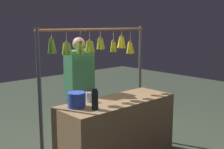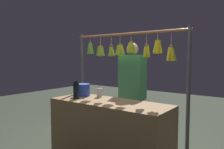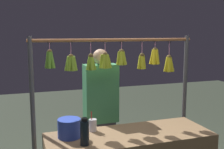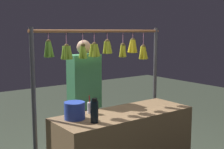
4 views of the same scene
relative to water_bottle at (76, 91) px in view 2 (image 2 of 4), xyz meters
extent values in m
cube|color=olive|center=(-0.45, -0.12, -0.52)|extent=(1.53, 0.56, 0.82)
cylinder|color=#4C4C51|center=(-1.28, -0.51, -0.08)|extent=(0.04, 0.04, 1.71)
cylinder|color=#4C4C51|center=(0.38, -0.51, -0.08)|extent=(0.04, 0.04, 1.71)
cylinder|color=#9E6038|center=(-0.45, -0.51, 0.74)|extent=(1.72, 0.03, 0.03)
torus|color=black|center=(-1.07, -0.51, 0.72)|extent=(0.04, 0.02, 0.04)
cylinder|color=pink|center=(-1.07, -0.51, 0.63)|extent=(0.01, 0.01, 0.17)
sphere|color=brown|center=(-1.07, -0.51, 0.55)|extent=(0.05, 0.05, 0.05)
cylinder|color=gold|center=(-1.04, -0.51, 0.47)|extent=(0.07, 0.04, 0.16)
cylinder|color=gold|center=(-1.06, -0.48, 0.47)|extent=(0.06, 0.08, 0.17)
cylinder|color=gold|center=(-1.09, -0.49, 0.47)|extent=(0.07, 0.06, 0.17)
cylinder|color=gold|center=(-1.09, -0.52, 0.47)|extent=(0.07, 0.06, 0.17)
cylinder|color=gold|center=(-1.06, -0.53, 0.47)|extent=(0.05, 0.06, 0.16)
torus|color=black|center=(-0.89, -0.51, 0.72)|extent=(0.04, 0.02, 0.04)
cylinder|color=pink|center=(-0.89, -0.51, 0.68)|extent=(0.01, 0.01, 0.09)
sphere|color=brown|center=(-0.89, -0.51, 0.63)|extent=(0.05, 0.05, 0.05)
cylinder|color=yellow|center=(-0.87, -0.51, 0.55)|extent=(0.07, 0.04, 0.16)
cylinder|color=yellow|center=(-0.88, -0.48, 0.55)|extent=(0.06, 0.07, 0.16)
cylinder|color=yellow|center=(-0.90, -0.48, 0.55)|extent=(0.05, 0.06, 0.16)
cylinder|color=yellow|center=(-0.92, -0.51, 0.55)|extent=(0.06, 0.04, 0.16)
cylinder|color=yellow|center=(-0.91, -0.53, 0.55)|extent=(0.05, 0.06, 0.16)
cylinder|color=yellow|center=(-0.88, -0.53, 0.55)|extent=(0.06, 0.07, 0.16)
torus|color=black|center=(-0.74, -0.51, 0.72)|extent=(0.04, 0.01, 0.04)
cylinder|color=pink|center=(-0.74, -0.51, 0.65)|extent=(0.01, 0.01, 0.14)
sphere|color=brown|center=(-0.74, -0.51, 0.58)|extent=(0.05, 0.05, 0.05)
cylinder|color=gold|center=(-0.72, -0.51, 0.50)|extent=(0.06, 0.04, 0.15)
cylinder|color=gold|center=(-0.74, -0.49, 0.50)|extent=(0.04, 0.07, 0.15)
cylinder|color=gold|center=(-0.76, -0.51, 0.50)|extent=(0.06, 0.04, 0.15)
cylinder|color=gold|center=(-0.74, -0.53, 0.50)|extent=(0.04, 0.07, 0.15)
torus|color=black|center=(-0.51, -0.51, 0.72)|extent=(0.04, 0.01, 0.04)
cylinder|color=pink|center=(-0.51, -0.51, 0.67)|extent=(0.01, 0.01, 0.10)
sphere|color=brown|center=(-0.51, -0.51, 0.62)|extent=(0.05, 0.05, 0.05)
cylinder|color=#A8B525|center=(-0.49, -0.51, 0.55)|extent=(0.06, 0.04, 0.14)
cylinder|color=#A8B525|center=(-0.50, -0.48, 0.55)|extent=(0.05, 0.07, 0.15)
cylinder|color=#A8B525|center=(-0.53, -0.49, 0.55)|extent=(0.06, 0.06, 0.15)
cylinder|color=#A8B525|center=(-0.53, -0.52, 0.55)|extent=(0.06, 0.06, 0.15)
cylinder|color=#A8B525|center=(-0.50, -0.53, 0.55)|extent=(0.05, 0.06, 0.14)
torus|color=black|center=(-0.34, -0.51, 0.72)|extent=(0.04, 0.01, 0.04)
cylinder|color=pink|center=(-0.34, -0.51, 0.66)|extent=(0.01, 0.01, 0.12)
sphere|color=brown|center=(-0.34, -0.51, 0.59)|extent=(0.05, 0.05, 0.05)
cylinder|color=#9AB127|center=(-0.30, -0.51, 0.53)|extent=(0.06, 0.04, 0.14)
cylinder|color=#9AB127|center=(-0.32, -0.48, 0.53)|extent=(0.06, 0.07, 0.15)
cylinder|color=#9AB127|center=(-0.35, -0.48, 0.53)|extent=(0.05, 0.06, 0.14)
cylinder|color=#9AB127|center=(-0.37, -0.50, 0.53)|extent=(0.07, 0.05, 0.15)
cylinder|color=#9AB127|center=(-0.37, -0.52, 0.53)|extent=(0.07, 0.05, 0.15)
cylinder|color=#9AB127|center=(-0.34, -0.54, 0.53)|extent=(0.04, 0.07, 0.14)
cylinder|color=#9AB127|center=(-0.31, -0.53, 0.53)|extent=(0.06, 0.06, 0.15)
torus|color=black|center=(-0.19, -0.51, 0.72)|extent=(0.04, 0.01, 0.04)
cylinder|color=pink|center=(-0.19, -0.51, 0.65)|extent=(0.01, 0.01, 0.13)
sphere|color=brown|center=(-0.19, -0.51, 0.59)|extent=(0.05, 0.05, 0.05)
cylinder|color=#81A92A|center=(-0.17, -0.51, 0.51)|extent=(0.07, 0.04, 0.15)
cylinder|color=#81A92A|center=(-0.19, -0.49, 0.51)|extent=(0.04, 0.07, 0.15)
cylinder|color=#81A92A|center=(-0.21, -0.51, 0.51)|extent=(0.08, 0.04, 0.15)
cylinder|color=#81A92A|center=(-0.19, -0.53, 0.51)|extent=(0.04, 0.06, 0.15)
torus|color=black|center=(0.01, -0.51, 0.72)|extent=(0.04, 0.01, 0.04)
cylinder|color=pink|center=(0.01, -0.51, 0.65)|extent=(0.01, 0.01, 0.13)
sphere|color=brown|center=(0.01, -0.51, 0.58)|extent=(0.05, 0.05, 0.05)
cylinder|color=#7DA72A|center=(0.04, -0.51, 0.52)|extent=(0.07, 0.04, 0.14)
cylinder|color=#7DA72A|center=(0.03, -0.48, 0.52)|extent=(0.05, 0.05, 0.15)
cylinder|color=#7DA72A|center=(0.00, -0.48, 0.52)|extent=(0.05, 0.06, 0.14)
cylinder|color=#7DA72A|center=(-0.02, -0.49, 0.52)|extent=(0.06, 0.05, 0.15)
cylinder|color=#7DA72A|center=(-0.02, -0.52, 0.52)|extent=(0.07, 0.05, 0.15)
cylinder|color=#7DA72A|center=(0.00, -0.54, 0.52)|extent=(0.04, 0.06, 0.14)
cylinder|color=#7DA72A|center=(0.03, -0.53, 0.52)|extent=(0.05, 0.05, 0.14)
torus|color=black|center=(0.21, -0.51, 0.72)|extent=(0.04, 0.02, 0.04)
cylinder|color=pink|center=(0.21, -0.51, 0.68)|extent=(0.01, 0.01, 0.08)
sphere|color=brown|center=(0.21, -0.51, 0.64)|extent=(0.05, 0.05, 0.05)
cylinder|color=#629E2D|center=(0.23, -0.51, 0.56)|extent=(0.06, 0.04, 0.16)
cylinder|color=#629E2D|center=(0.21, -0.49, 0.56)|extent=(0.05, 0.06, 0.16)
cylinder|color=#629E2D|center=(0.19, -0.49, 0.56)|extent=(0.06, 0.05, 0.16)
cylinder|color=#629E2D|center=(0.19, -0.52, 0.56)|extent=(0.05, 0.05, 0.16)
cylinder|color=#629E2D|center=(0.21, -0.53, 0.56)|extent=(0.04, 0.07, 0.16)
cylinder|color=black|center=(0.00, 0.00, -0.01)|extent=(0.07, 0.07, 0.21)
cylinder|color=black|center=(0.00, 0.00, 0.11)|extent=(0.05, 0.05, 0.02)
cylinder|color=blue|center=(0.09, -0.21, -0.03)|extent=(0.20, 0.20, 0.17)
cylinder|color=silver|center=(-0.15, -0.30, -0.05)|extent=(0.07, 0.07, 0.11)
cylinder|color=red|center=(-0.14, -0.30, -0.02)|extent=(0.01, 0.03, 0.19)
cube|color=#2D2D38|center=(-0.37, -0.78, -0.56)|extent=(0.30, 0.20, 0.74)
cube|color=#3F8C59|center=(-0.37, -0.78, 0.14)|extent=(0.37, 0.20, 0.65)
sphere|color=tan|center=(-0.37, -0.78, 0.55)|extent=(0.17, 0.17, 0.17)
camera|label=1|loc=(1.92, 2.37, 0.81)|focal=46.66mm
camera|label=2|loc=(-2.08, 2.03, 0.44)|focal=35.96mm
camera|label=3|loc=(0.49, 2.14, 0.81)|focal=44.39mm
camera|label=4|loc=(1.51, 2.31, 0.74)|focal=48.86mm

